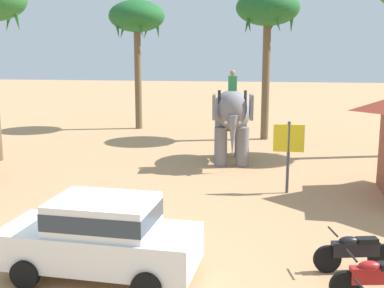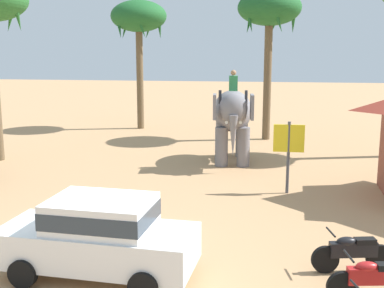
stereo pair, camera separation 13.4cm
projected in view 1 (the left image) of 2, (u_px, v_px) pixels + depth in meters
ground_plane at (95, 264)px, 11.23m from camera, size 120.00×120.00×0.00m
car_sedan_foreground at (102, 234)px, 10.47m from camera, size 4.22×2.11×1.70m
elephant_with_mahout at (232, 115)px, 20.72m from camera, size 1.86×3.94×3.88m
motorcycle_second_in_row at (376, 278)px, 9.54m from camera, size 1.79×0.56×0.94m
motorcycle_mid_row at (355, 251)px, 10.77m from camera, size 1.78×0.61×0.94m
palm_tree_near_hut at (268, 12)px, 25.16m from camera, size 3.20×3.20×7.60m
palm_tree_left_of_road at (137, 19)px, 28.63m from camera, size 3.20×3.20×7.40m
signboard_yellow at (289, 143)px, 16.37m from camera, size 1.00×0.10×2.40m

